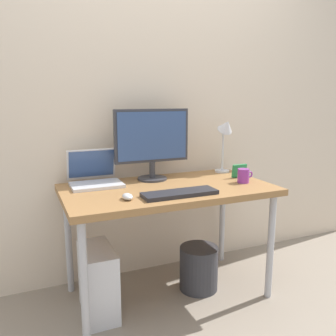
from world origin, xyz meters
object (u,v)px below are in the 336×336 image
object	(u,v)px
mouse	(128,197)
photo_frame	(239,171)
keyboard	(180,193)
coffee_mug	(244,176)
desk_lamp	(226,134)
monitor	(152,140)
laptop	(94,176)
computer_tower	(98,281)
desk	(168,197)
wastebasket	(199,268)

from	to	relation	value
mouse	photo_frame	bearing A→B (deg)	13.95
keyboard	coffee_mug	distance (m)	0.53
desk_lamp	coffee_mug	distance (m)	0.40
monitor	desk_lamp	xyz separation A→B (m)	(0.57, 0.00, 0.02)
laptop	keyboard	size ratio (longest dim) A/B	0.73
desk_lamp	computer_tower	bearing A→B (deg)	-165.80
keyboard	mouse	bearing A→B (deg)	172.85
monitor	coffee_mug	distance (m)	0.65
desk	keyboard	size ratio (longest dim) A/B	2.97
desk_lamp	coffee_mug	xyz separation A→B (m)	(-0.05, -0.32, -0.24)
desk_lamp	wastebasket	xyz separation A→B (m)	(-0.34, -0.24, -0.88)
monitor	coffee_mug	size ratio (longest dim) A/B	4.64
photo_frame	computer_tower	size ratio (longest dim) A/B	0.26
wastebasket	mouse	bearing A→B (deg)	-164.24
monitor	mouse	world-z (taller)	monitor
keyboard	coffee_mug	xyz separation A→B (m)	(0.52, 0.12, 0.03)
wastebasket	laptop	bearing A→B (deg)	157.23
laptop	computer_tower	size ratio (longest dim) A/B	0.76
desk	coffee_mug	xyz separation A→B (m)	(0.50, -0.10, 0.11)
laptop	desk_lamp	distance (m)	0.99
computer_tower	laptop	bearing A→B (deg)	77.90
monitor	keyboard	world-z (taller)	monitor
desk	photo_frame	distance (m)	0.58
keyboard	desk	bearing A→B (deg)	85.35
desk_lamp	mouse	xyz separation A→B (m)	(-0.87, -0.40, -0.27)
laptop	coffee_mug	world-z (taller)	laptop
computer_tower	wastebasket	distance (m)	0.69
desk	wastebasket	bearing A→B (deg)	-6.23
photo_frame	computer_tower	xyz separation A→B (m)	(-1.04, -0.08, -0.58)
laptop	mouse	xyz separation A→B (m)	(0.10, -0.42, -0.04)
monitor	keyboard	distance (m)	0.50
desk	monitor	xyz separation A→B (m)	(-0.02, 0.22, 0.34)
wastebasket	keyboard	bearing A→B (deg)	-141.23
laptop	mouse	bearing A→B (deg)	-77.06
desk_lamp	keyboard	world-z (taller)	desk_lamp
laptop	computer_tower	bearing A→B (deg)	-102.10
desk	coffee_mug	size ratio (longest dim) A/B	11.67
monitor	photo_frame	distance (m)	0.65
desk	desk_lamp	bearing A→B (deg)	21.74
keyboard	photo_frame	size ratio (longest dim) A/B	4.00
desk	mouse	world-z (taller)	mouse
mouse	wastebasket	xyz separation A→B (m)	(0.53, 0.15, -0.61)
mouse	photo_frame	world-z (taller)	photo_frame
laptop	keyboard	world-z (taller)	laptop
laptop	coffee_mug	size ratio (longest dim) A/B	2.86
keyboard	coffee_mug	size ratio (longest dim) A/B	3.93
monitor	desk_lamp	world-z (taller)	monitor
monitor	laptop	xyz separation A→B (m)	(-0.39, 0.02, -0.21)
desk	photo_frame	bearing A→B (deg)	4.48
photo_frame	wastebasket	world-z (taller)	photo_frame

